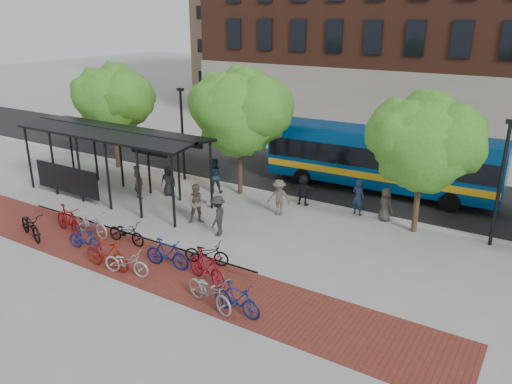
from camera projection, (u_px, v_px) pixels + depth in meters
The scene contains 33 objects.
ground at pixel (255, 227), 21.88m from camera, with size 160.00×160.00×0.00m, color #9E9E99.
asphalt_street at pixel (330, 179), 28.26m from camera, with size 160.00×8.00×0.01m, color black.
curb at pixel (298, 199), 25.05m from camera, with size 160.00×0.25×0.12m, color #B7B7B2.
brick_strip at pixel (140, 261), 18.90m from camera, with size 24.00×3.00×0.01m, color maroon.
bike_rack_rail at pixel (133, 244), 20.27m from camera, with size 12.00×0.05×0.95m, color black.
bus_shelter at pixel (111, 140), 24.57m from camera, with size 10.60×3.07×3.60m.
tree_a at pixel (113, 98), 29.10m from camera, with size 4.90×4.00×6.18m.
tree_b at pixel (242, 108), 24.51m from camera, with size 5.15×4.20×6.47m.
tree_c at pixel (427, 139), 20.14m from camera, with size 4.66×3.80×5.92m.
lamp_post_left at pixel (182, 132), 27.34m from camera, with size 0.35×0.20×5.12m.
lamp_post_right at pixel (501, 180), 19.32m from camera, with size 0.35×0.20×5.12m.
bus at pixel (381, 157), 25.83m from camera, with size 12.00×3.19×3.22m.
bike_0 at pixel (30, 225), 20.70m from camera, with size 0.74×2.13×1.12m, color black.
bike_1 at pixel (68, 220), 21.09m from camera, with size 0.58×2.06×1.24m, color maroon.
bike_2 at pixel (91, 223), 20.94m from camera, with size 0.73×2.08×1.10m, color #B2B3B5.
bike_3 at pixel (85, 239), 19.60m from camera, with size 0.47×1.66×1.00m, color navy.
bike_4 at pixel (126, 232), 20.20m from camera, with size 0.64×1.85×0.97m, color black.
bike_5 at pixel (107, 253), 18.13m from camera, with size 0.58×2.05×1.23m, color maroon.
bike_6 at pixel (126, 262), 17.78m from camera, with size 0.63×1.81×0.95m, color #B1B1B3.
bike_7 at pixel (167, 254), 18.25m from camera, with size 0.52×1.85×1.11m, color navy.
bike_8 at pixel (207, 253), 18.53m from camera, with size 0.61×1.74×0.91m, color black.
bike_9 at pixel (207, 267), 17.20m from camera, with size 0.56×1.97×1.18m, color maroon.
bike_10 at pixel (210, 291), 15.76m from camera, with size 0.74×2.13×1.12m, color gray.
bike_11 at pixel (237, 299), 15.39m from camera, with size 0.50×1.77×1.07m, color navy.
pedestrian_0 at pixel (168, 181), 25.54m from camera, with size 0.76×0.49×1.55m, color black.
pedestrian_1 at pixel (138, 182), 25.05m from camera, with size 0.64×0.42×1.76m, color #3A332E.
pedestrian_2 at pixel (214, 176), 25.91m from camera, with size 0.89×0.69×1.83m, color #1A2C3D.
pedestrian_3 at pixel (279, 198), 22.93m from camera, with size 1.12×0.64×1.73m, color brown.
pedestrian_5 at pixel (303, 190), 24.24m from camera, with size 1.42×0.45×1.54m, color black.
pedestrian_6 at pixel (385, 204), 22.38m from camera, with size 0.75×0.49×1.54m, color #433B35.
pedestrian_7 at pixel (358, 197), 23.00m from camera, with size 0.63×0.41×1.72m, color #1F2D49.
pedestrian_8 at pixel (197, 204), 22.08m from camera, with size 0.88×0.68×1.81m, color brown.
pedestrian_9 at pixel (218, 216), 20.85m from camera, with size 1.13×0.65×1.75m, color #242424.
Camera 1 is at (10.72, -16.99, 8.82)m, focal length 35.00 mm.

